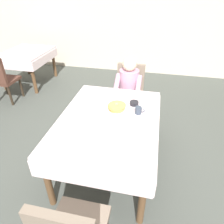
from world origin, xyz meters
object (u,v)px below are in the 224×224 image
at_px(diner_person, 128,86).
at_px(bowl_butter, 134,103).
at_px(syrup_pitcher, 97,100).
at_px(fork_left_of_plate, 101,109).
at_px(dining_table_main, 109,124).
at_px(knife_right_of_plate, 132,113).
at_px(spoon_near_edge, 113,125).
at_px(breakfast_stack, 117,107).
at_px(background_chair_empty, 0,77).
at_px(chair_diner, 129,90).
at_px(plate_breakfast, 117,110).
at_px(background_table_far, 27,57).
at_px(cup_coffee, 139,110).

height_order(diner_person, bowl_butter, diner_person).
bearing_deg(syrup_pitcher, fork_left_of_plate, -61.70).
bearing_deg(dining_table_main, knife_right_of_plate, 32.59).
xyz_separation_m(knife_right_of_plate, spoon_near_edge, (-0.16, -0.29, 0.00)).
height_order(dining_table_main, breakfast_stack, breakfast_stack).
height_order(fork_left_of_plate, spoon_near_edge, same).
relative_size(syrup_pitcher, background_chair_empty, 0.09).
bearing_deg(chair_diner, spoon_near_edge, 90.24).
relative_size(plate_breakfast, knife_right_of_plate, 1.40).
relative_size(plate_breakfast, background_table_far, 0.25).
bearing_deg(bowl_butter, dining_table_main, -124.91).
height_order(dining_table_main, spoon_near_edge, spoon_near_edge).
distance_m(breakfast_stack, syrup_pitcher, 0.30).
height_order(knife_right_of_plate, background_table_far, knife_right_of_plate).
height_order(chair_diner, background_table_far, chair_diner).
bearing_deg(bowl_butter, background_table_far, 145.84).
distance_m(diner_person, spoon_near_edge, 1.15).
distance_m(breakfast_stack, knife_right_of_plate, 0.20).
bearing_deg(chair_diner, breakfast_stack, 88.85).
relative_size(breakfast_stack, knife_right_of_plate, 1.09).
distance_m(dining_table_main, fork_left_of_plate, 0.23).
distance_m(breakfast_stack, fork_left_of_plate, 0.20).
bearing_deg(cup_coffee, diner_person, 105.70).
bearing_deg(bowl_butter, plate_breakfast, -137.54).
relative_size(cup_coffee, spoon_near_edge, 0.75).
distance_m(dining_table_main, cup_coffee, 0.38).
xyz_separation_m(breakfast_stack, background_table_far, (-2.41, 1.94, -0.17)).
relative_size(dining_table_main, fork_left_of_plate, 8.47).
bearing_deg(knife_right_of_plate, dining_table_main, 119.86).
xyz_separation_m(syrup_pitcher, background_chair_empty, (-2.14, 0.85, -0.25)).
height_order(plate_breakfast, cup_coffee, cup_coffee).
xyz_separation_m(knife_right_of_plate, background_table_far, (-2.60, 1.95, -0.12)).
bearing_deg(spoon_near_edge, chair_diner, 75.33).
relative_size(plate_breakfast, fork_left_of_plate, 1.56).
xyz_separation_m(dining_table_main, knife_right_of_plate, (0.25, 0.16, 0.09)).
xyz_separation_m(breakfast_stack, syrup_pitcher, (-0.27, 0.13, -0.01)).
height_order(bowl_butter, background_table_far, bowl_butter).
bearing_deg(cup_coffee, dining_table_main, -152.51).
relative_size(cup_coffee, background_chair_empty, 0.12).
xyz_separation_m(cup_coffee, bowl_butter, (-0.07, 0.18, -0.02)).
distance_m(diner_person, bowl_butter, 0.69).
bearing_deg(spoon_near_edge, cup_coffee, 36.70).
relative_size(chair_diner, fork_left_of_plate, 5.17).
xyz_separation_m(plate_breakfast, knife_right_of_plate, (0.19, -0.02, -0.01)).
bearing_deg(dining_table_main, background_chair_empty, 153.73).
height_order(plate_breakfast, syrup_pitcher, syrup_pitcher).
distance_m(chair_diner, fork_left_of_plate, 1.06).
height_order(breakfast_stack, cup_coffee, breakfast_stack).
xyz_separation_m(chair_diner, plate_breakfast, (-0.02, -0.99, 0.22)).
xyz_separation_m(diner_person, background_table_far, (-2.43, 1.10, -0.05)).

